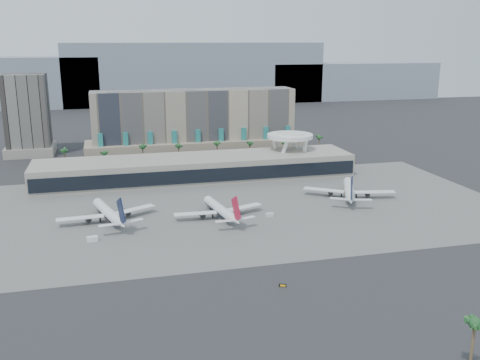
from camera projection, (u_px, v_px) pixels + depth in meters
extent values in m
plane|color=#232326|center=(250.00, 255.00, 186.63)|extent=(900.00, 900.00, 0.00)
cube|color=#5B5B59|center=(218.00, 209.00, 238.20)|extent=(260.00, 130.00, 0.06)
cube|color=gray|center=(195.00, 73.00, 632.73)|extent=(300.00, 60.00, 70.00)
cube|color=gray|center=(350.00, 81.00, 683.35)|extent=(220.00, 60.00, 45.00)
cube|color=tan|center=(195.00, 122.00, 347.78)|extent=(130.00, 22.00, 42.00)
cube|color=tan|center=(196.00, 147.00, 349.96)|extent=(140.00, 30.00, 10.00)
cube|color=#247D7A|center=(101.00, 148.00, 325.34)|extent=(3.00, 2.00, 18.00)
cube|color=#247D7A|center=(126.00, 147.00, 328.89)|extent=(3.00, 2.00, 18.00)
cube|color=#247D7A|center=(151.00, 146.00, 332.45)|extent=(3.00, 2.00, 18.00)
cube|color=#247D7A|center=(175.00, 145.00, 336.01)|extent=(3.00, 2.00, 18.00)
cube|color=#247D7A|center=(198.00, 144.00, 339.57)|extent=(3.00, 2.00, 18.00)
cube|color=#247D7A|center=(221.00, 143.00, 343.13)|extent=(3.00, 2.00, 18.00)
cube|color=#247D7A|center=(244.00, 142.00, 346.69)|extent=(3.00, 2.00, 18.00)
cube|color=#247D7A|center=(266.00, 141.00, 350.25)|extent=(3.00, 2.00, 18.00)
cube|color=#247D7A|center=(287.00, 140.00, 353.81)|extent=(3.00, 2.00, 18.00)
cube|color=black|center=(27.00, 115.00, 345.04)|extent=(26.00, 26.00, 52.00)
cube|color=#B0AA9B|center=(31.00, 150.00, 350.88)|extent=(30.00, 30.00, 6.00)
cube|color=#B0AA9B|center=(197.00, 168.00, 288.26)|extent=(170.00, 32.00, 12.00)
cube|color=black|center=(202.00, 176.00, 273.19)|extent=(168.00, 0.60, 7.00)
cube|color=black|center=(196.00, 155.00, 286.42)|extent=(170.00, 12.00, 2.50)
cylinder|color=white|center=(296.00, 149.00, 313.14)|extent=(6.98, 6.99, 21.89)
cylinder|color=white|center=(276.00, 150.00, 310.12)|extent=(6.98, 6.99, 21.89)
cylinder|color=white|center=(283.00, 154.00, 298.19)|extent=(6.98, 6.99, 21.89)
cylinder|color=white|center=(304.00, 153.00, 301.21)|extent=(6.98, 6.99, 21.89)
cylinder|color=white|center=(290.00, 136.00, 303.38)|extent=(26.00, 26.00, 2.20)
cylinder|color=white|center=(290.00, 134.00, 303.05)|extent=(16.00, 16.00, 1.20)
cylinder|color=brown|center=(65.00, 161.00, 304.47)|extent=(0.70, 0.70, 12.00)
sphere|color=#205025|center=(64.00, 151.00, 303.03)|extent=(2.80, 2.80, 2.80)
cylinder|color=brown|center=(105.00, 159.00, 309.69)|extent=(0.70, 0.70, 12.00)
sphere|color=#205025|center=(104.00, 149.00, 308.25)|extent=(2.80, 2.80, 2.80)
cylinder|color=brown|center=(143.00, 157.00, 314.91)|extent=(0.70, 0.70, 12.00)
sphere|color=#205025|center=(143.00, 148.00, 313.47)|extent=(2.80, 2.80, 2.80)
cylinder|color=brown|center=(179.00, 155.00, 319.89)|extent=(0.70, 0.70, 12.00)
sphere|color=#205025|center=(178.00, 146.00, 318.45)|extent=(2.80, 2.80, 2.80)
cylinder|color=brown|center=(216.00, 153.00, 325.35)|extent=(0.70, 0.70, 12.00)
sphere|color=#205025|center=(216.00, 144.00, 323.90)|extent=(2.80, 2.80, 2.80)
cylinder|color=brown|center=(251.00, 152.00, 330.57)|extent=(0.70, 0.70, 12.00)
sphere|color=#205025|center=(251.00, 142.00, 329.12)|extent=(2.80, 2.80, 2.80)
cylinder|color=brown|center=(285.00, 150.00, 335.79)|extent=(0.70, 0.70, 12.00)
sphere|color=#205025|center=(285.00, 141.00, 334.34)|extent=(2.80, 2.80, 2.80)
cylinder|color=brown|center=(319.00, 148.00, 341.25)|extent=(0.70, 0.70, 12.00)
sphere|color=#205025|center=(319.00, 139.00, 339.80)|extent=(2.80, 2.80, 2.80)
cylinder|color=white|center=(107.00, 211.00, 222.25)|extent=(11.65, 28.37, 4.15)
cylinder|color=#0F1834|center=(107.00, 212.00, 222.29)|extent=(11.42, 27.80, 4.07)
cone|color=white|center=(96.00, 202.00, 235.86)|extent=(5.26, 5.62, 4.15)
cone|color=white|center=(121.00, 223.00, 206.83)|extent=(6.52, 10.11, 4.15)
cube|color=white|center=(80.00, 218.00, 216.04)|extent=(18.90, 5.34, 0.36)
cube|color=white|center=(134.00, 209.00, 227.04)|extent=(18.46, 12.35, 0.36)
cylinder|color=black|center=(88.00, 219.00, 218.24)|extent=(3.32, 4.61, 2.28)
cylinder|color=black|center=(127.00, 212.00, 226.24)|extent=(3.32, 4.61, 2.28)
cube|color=#0F1834|center=(121.00, 211.00, 204.15)|extent=(3.05, 9.21, 10.92)
cube|color=white|center=(109.00, 225.00, 203.57)|extent=(8.53, 3.37, 0.26)
cube|color=white|center=(133.00, 221.00, 208.08)|extent=(8.52, 5.42, 0.26)
cylinder|color=black|center=(100.00, 211.00, 232.25)|extent=(0.52, 0.52, 1.66)
cylinder|color=black|center=(100.00, 220.00, 220.52)|extent=(0.73, 0.73, 1.66)
cylinder|color=black|center=(116.00, 217.00, 223.72)|extent=(0.73, 0.73, 1.66)
cylinder|color=white|center=(219.00, 208.00, 226.90)|extent=(8.17, 27.16, 3.94)
cylinder|color=#0F1834|center=(219.00, 209.00, 226.94)|extent=(8.00, 26.62, 3.86)
cone|color=white|center=(206.00, 199.00, 240.59)|extent=(4.60, 5.00, 3.94)
cone|color=white|center=(235.00, 220.00, 211.39)|extent=(5.30, 9.38, 3.94)
cube|color=white|center=(195.00, 214.00, 222.02)|extent=(17.91, 4.82, 0.34)
cube|color=white|center=(243.00, 207.00, 230.34)|extent=(17.96, 10.08, 0.34)
cylinder|color=black|center=(202.00, 215.00, 223.84)|extent=(2.77, 4.24, 2.17)
cylinder|color=black|center=(236.00, 210.00, 229.89)|extent=(2.77, 4.24, 2.17)
cube|color=#A8132E|center=(236.00, 209.00, 208.78)|extent=(1.91, 8.91, 10.37)
cube|color=white|center=(225.00, 221.00, 208.69)|extent=(7.92, 2.33, 0.25)
cube|color=white|center=(246.00, 218.00, 212.09)|extent=(8.17, 4.40, 0.25)
cylinder|color=black|center=(210.00, 208.00, 236.91)|extent=(0.49, 0.49, 1.58)
cylinder|color=black|center=(213.00, 216.00, 225.52)|extent=(0.69, 0.69, 1.58)
cylinder|color=black|center=(227.00, 214.00, 227.94)|extent=(0.69, 0.69, 1.58)
cylinder|color=white|center=(349.00, 189.00, 255.21)|extent=(15.47, 28.70, 4.31)
cylinder|color=#0F1834|center=(349.00, 189.00, 255.25)|extent=(15.16, 28.13, 4.22)
cone|color=white|center=(348.00, 180.00, 271.30)|extent=(5.86, 6.14, 4.31)
cone|color=white|center=(351.00, 200.00, 236.99)|extent=(7.76, 10.60, 4.31)
cube|color=white|center=(324.00, 190.00, 256.11)|extent=(18.33, 14.66, 0.38)
cube|color=white|center=(374.00, 192.00, 252.58)|extent=(19.84, 7.95, 0.38)
cylinder|color=black|center=(331.00, 192.00, 256.42)|extent=(3.87, 4.89, 2.37)
cylinder|color=black|center=(367.00, 194.00, 253.85)|extent=(3.87, 4.89, 2.37)
cube|color=#0F1834|center=(352.00, 189.00, 234.02)|extent=(4.33, 9.20, 11.33)
cube|color=white|center=(340.00, 199.00, 236.54)|extent=(8.60, 6.47, 0.27)
cube|color=white|center=(362.00, 200.00, 235.10)|extent=(8.93, 4.53, 0.27)
cylinder|color=black|center=(348.00, 189.00, 266.92)|extent=(0.54, 0.54, 1.72)
cylinder|color=black|center=(341.00, 195.00, 255.46)|extent=(0.75, 0.75, 1.72)
cylinder|color=black|center=(356.00, 196.00, 254.43)|extent=(0.75, 0.75, 1.72)
cube|color=white|center=(92.00, 239.00, 199.18)|extent=(4.21, 2.61, 1.92)
cube|color=silver|center=(270.00, 215.00, 227.05)|extent=(3.16, 1.81, 1.62)
cube|color=black|center=(283.00, 285.00, 162.45)|extent=(2.24, 1.05, 1.03)
cube|color=#C39016|center=(283.00, 286.00, 162.27)|extent=(1.57, 0.60, 0.62)
cylinder|color=black|center=(280.00, 286.00, 162.30)|extent=(0.12, 0.12, 0.62)
cylinder|color=black|center=(285.00, 286.00, 162.69)|extent=(0.12, 0.12, 0.62)
cylinder|color=brown|center=(472.00, 350.00, 117.53)|extent=(0.70, 0.70, 13.49)
sphere|color=#205025|center=(475.00, 324.00, 115.90)|extent=(2.80, 2.80, 2.80)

